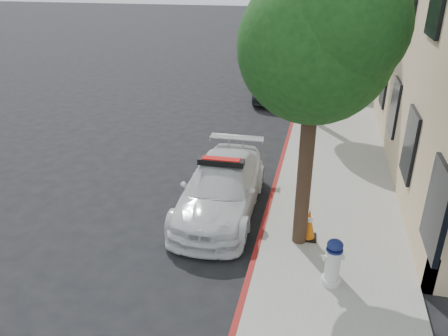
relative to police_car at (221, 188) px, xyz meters
name	(u,v)px	position (x,y,z in m)	size (l,w,h in m)	color
ground	(196,190)	(-0.91, 0.90, -0.64)	(120.00, 120.00, 0.00)	black
sidewalk	(334,98)	(2.69, 10.90, -0.56)	(3.20, 50.00, 0.15)	gray
curb_strip	(300,96)	(1.15, 10.90, -0.56)	(0.12, 50.00, 0.15)	maroon
tree_near	(317,45)	(2.02, -1.11, 3.63)	(2.92, 2.82, 5.62)	black
tree_mid	(326,11)	(2.02, 6.89, 3.52)	(2.77, 2.64, 5.43)	black
police_car	(221,188)	(0.00, 0.00, 0.00)	(1.87, 4.41, 1.42)	white
parked_car_mid	(278,79)	(0.09, 10.74, 0.18)	(1.94, 4.82, 1.64)	#22242A
parked_car_far	(288,47)	(-0.40, 20.21, 0.11)	(1.59, 4.55, 1.50)	#131E31
fire_hydrant	(333,262)	(2.67, -2.35, -0.03)	(0.40, 0.36, 0.94)	silver
traffic_cone	(309,224)	(2.16, -0.95, -0.14)	(0.39, 0.39, 0.71)	black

